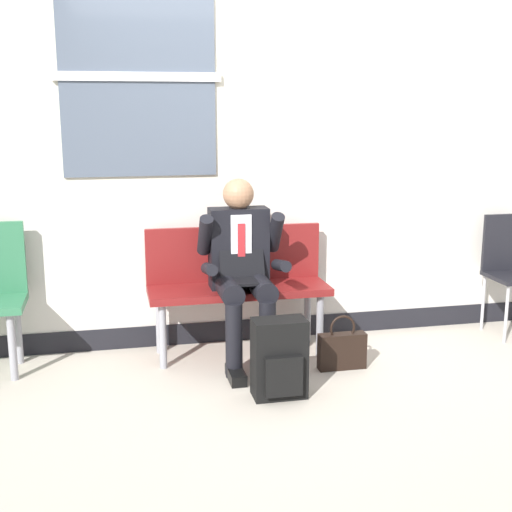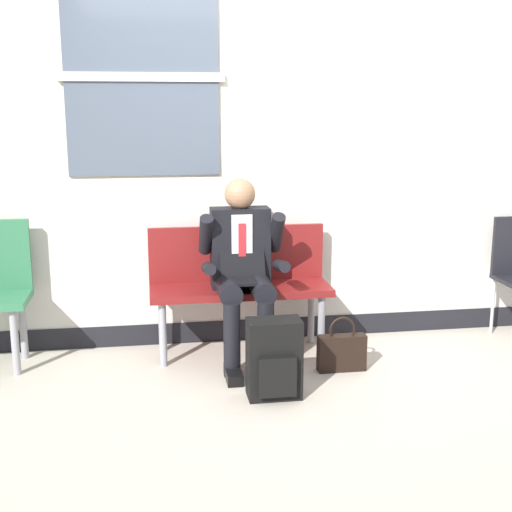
{
  "view_description": "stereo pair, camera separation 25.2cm",
  "coord_description": "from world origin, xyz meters",
  "px_view_note": "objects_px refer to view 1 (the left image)",
  "views": [
    {
      "loc": [
        -1.01,
        -4.25,
        1.71
      ],
      "look_at": [
        -0.08,
        0.02,
        0.75
      ],
      "focal_mm": 47.63,
      "sensor_mm": 36.0,
      "label": 1
    },
    {
      "loc": [
        -0.76,
        -4.29,
        1.71
      ],
      "look_at": [
        -0.08,
        0.02,
        0.75
      ],
      "focal_mm": 47.63,
      "sensor_mm": 36.0,
      "label": 2
    }
  ],
  "objects_px": {
    "handbag": "(342,350)",
    "folding_chair": "(511,263)",
    "bench_with_person": "(237,278)",
    "person_seated": "(242,267)",
    "backpack": "(280,359)"
  },
  "relations": [
    {
      "from": "handbag",
      "to": "folding_chair",
      "type": "height_order",
      "value": "folding_chair"
    },
    {
      "from": "bench_with_person",
      "to": "folding_chair",
      "type": "xyz_separation_m",
      "value": [
        2.13,
        -0.02,
        0.01
      ]
    },
    {
      "from": "bench_with_person",
      "to": "person_seated",
      "type": "height_order",
      "value": "person_seated"
    },
    {
      "from": "backpack",
      "to": "bench_with_person",
      "type": "bearing_deg",
      "value": 96.84
    },
    {
      "from": "folding_chair",
      "to": "bench_with_person",
      "type": "bearing_deg",
      "value": 179.5
    },
    {
      "from": "backpack",
      "to": "person_seated",
      "type": "bearing_deg",
      "value": 98.93
    },
    {
      "from": "bench_with_person",
      "to": "handbag",
      "type": "xyz_separation_m",
      "value": [
        0.62,
        -0.48,
        -0.4
      ]
    },
    {
      "from": "backpack",
      "to": "folding_chair",
      "type": "height_order",
      "value": "folding_chair"
    },
    {
      "from": "backpack",
      "to": "folding_chair",
      "type": "xyz_separation_m",
      "value": [
        2.03,
        0.81,
        0.31
      ]
    },
    {
      "from": "bench_with_person",
      "to": "backpack",
      "type": "distance_m",
      "value": 0.89
    },
    {
      "from": "bench_with_person",
      "to": "person_seated",
      "type": "bearing_deg",
      "value": -90.0
    },
    {
      "from": "bench_with_person",
      "to": "person_seated",
      "type": "xyz_separation_m",
      "value": [
        0.0,
        -0.2,
        0.13
      ]
    },
    {
      "from": "bench_with_person",
      "to": "folding_chair",
      "type": "distance_m",
      "value": 2.13
    },
    {
      "from": "handbag",
      "to": "backpack",
      "type": "bearing_deg",
      "value": -146.15
    },
    {
      "from": "handbag",
      "to": "folding_chair",
      "type": "distance_m",
      "value": 1.63
    }
  ]
}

